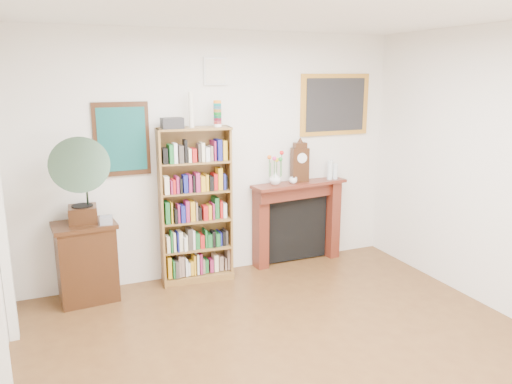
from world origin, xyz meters
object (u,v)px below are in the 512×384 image
(side_cabinet, at_px, (87,262))
(flower_vase, at_px, (275,178))
(fireplace, at_px, (297,215))
(bottle_right, at_px, (335,171))
(cd_stack, at_px, (106,220))
(teacup, at_px, (293,180))
(mantel_clock, at_px, (300,163))
(bottle_left, at_px, (330,170))
(bookshelf, at_px, (196,197))
(gramophone, at_px, (80,176))

(side_cabinet, xyz_separation_m, flower_vase, (2.20, 0.10, 0.69))
(side_cabinet, relative_size, fireplace, 0.67)
(flower_vase, relative_size, bottle_right, 0.74)
(fireplace, relative_size, cd_stack, 10.43)
(teacup, bearing_deg, bottle_right, 3.23)
(teacup, bearing_deg, cd_stack, -175.42)
(mantel_clock, distance_m, bottle_left, 0.43)
(side_cabinet, distance_m, flower_vase, 2.31)
(flower_vase, bearing_deg, teacup, -8.91)
(side_cabinet, height_order, bottle_left, bottle_left)
(bookshelf, distance_m, side_cabinet, 1.33)
(cd_stack, distance_m, teacup, 2.22)
(bookshelf, relative_size, fireplace, 1.62)
(fireplace, distance_m, mantel_clock, 0.67)
(cd_stack, height_order, mantel_clock, mantel_clock)
(bottle_right, bearing_deg, teacup, -176.77)
(cd_stack, relative_size, flower_vase, 0.81)
(bookshelf, height_order, bottle_left, bookshelf)
(cd_stack, bearing_deg, gramophone, -179.01)
(flower_vase, height_order, bottle_right, bottle_right)
(fireplace, height_order, mantel_clock, mantel_clock)
(fireplace, xyz_separation_m, teacup, (-0.11, -0.09, 0.47))
(flower_vase, bearing_deg, cd_stack, -173.93)
(fireplace, height_order, cd_stack, fireplace)
(teacup, distance_m, bottle_right, 0.61)
(mantel_clock, bearing_deg, cd_stack, -168.36)
(side_cabinet, xyz_separation_m, fireplace, (2.52, 0.15, 0.18))
(side_cabinet, height_order, fireplace, fireplace)
(bookshelf, relative_size, cd_stack, 16.87)
(teacup, relative_size, bottle_right, 0.49)
(gramophone, height_order, cd_stack, gramophone)
(cd_stack, bearing_deg, bottle_right, 4.29)
(bookshelf, xyz_separation_m, bottle_left, (1.75, 0.03, 0.18))
(fireplace, height_order, gramophone, gramophone)
(teacup, bearing_deg, gramophone, -175.73)
(side_cabinet, bearing_deg, fireplace, -1.33)
(cd_stack, height_order, bottle_right, bottle_right)
(bottle_left, bearing_deg, mantel_clock, 177.32)
(mantel_clock, bearing_deg, bottle_left, 3.01)
(fireplace, relative_size, gramophone, 1.37)
(teacup, xyz_separation_m, bottle_right, (0.61, 0.03, 0.06))
(bookshelf, distance_m, bottle_left, 1.75)
(teacup, xyz_separation_m, bottle_left, (0.54, 0.05, 0.08))
(fireplace, distance_m, bottle_left, 0.70)
(gramophone, bearing_deg, bottle_right, 7.28)
(side_cabinet, relative_size, cd_stack, 7.00)
(side_cabinet, distance_m, bottle_right, 3.11)
(bookshelf, xyz_separation_m, side_cabinet, (-1.21, -0.08, -0.56))
(bookshelf, bearing_deg, fireplace, 8.47)
(mantel_clock, distance_m, flower_vase, 0.38)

